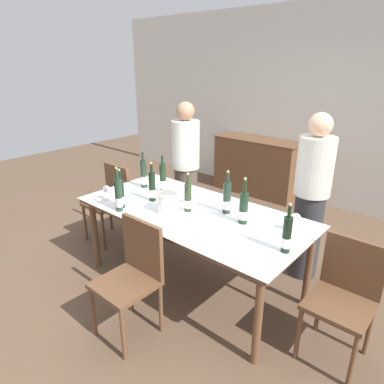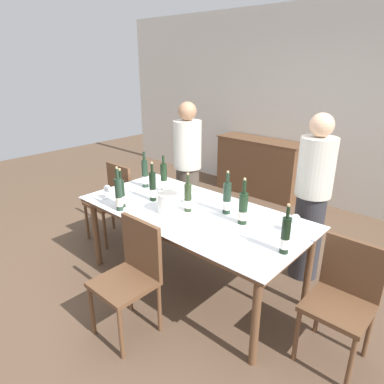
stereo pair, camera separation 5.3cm
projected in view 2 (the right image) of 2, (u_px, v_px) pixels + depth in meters
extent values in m
plane|color=brown|center=(192.00, 283.00, 3.35)|extent=(12.00, 12.00, 0.00)
cube|color=silver|center=(327.00, 109.00, 4.81)|extent=(8.00, 0.10, 2.80)
cube|color=brown|center=(259.00, 167.00, 5.48)|extent=(1.36, 0.44, 0.87)
cube|color=brown|center=(261.00, 140.00, 5.32)|extent=(1.40, 0.46, 0.02)
cylinder|color=brown|center=(96.00, 233.00, 3.53)|extent=(0.06, 0.06, 0.73)
cylinder|color=brown|center=(255.00, 322.00, 2.33)|extent=(0.06, 0.06, 0.73)
cylinder|color=brown|center=(156.00, 209.00, 4.11)|extent=(0.06, 0.06, 0.73)
cylinder|color=brown|center=(308.00, 270.00, 2.91)|extent=(0.06, 0.06, 0.73)
cube|color=brown|center=(192.00, 213.00, 3.08)|extent=(2.08, 0.99, 0.04)
cube|color=white|center=(192.00, 211.00, 3.08)|extent=(2.11, 1.02, 0.01)
cylinder|color=white|center=(168.00, 202.00, 3.03)|extent=(0.18, 0.18, 0.18)
cylinder|color=white|center=(167.00, 193.00, 3.00)|extent=(0.19, 0.19, 0.01)
cylinder|color=black|center=(153.00, 187.00, 3.25)|extent=(0.06, 0.06, 0.28)
cylinder|color=white|center=(153.00, 193.00, 3.27)|extent=(0.07, 0.07, 0.08)
cylinder|color=black|center=(152.00, 168.00, 3.19)|extent=(0.02, 0.02, 0.09)
cylinder|color=tan|center=(152.00, 163.00, 3.17)|extent=(0.02, 0.02, 0.02)
cylinder|color=black|center=(285.00, 236.00, 2.36)|extent=(0.06, 0.06, 0.27)
cylinder|color=white|center=(285.00, 243.00, 2.38)|extent=(0.06, 0.06, 0.07)
cylinder|color=black|center=(288.00, 212.00, 2.29)|extent=(0.02, 0.02, 0.09)
cylinder|color=tan|center=(289.00, 205.00, 2.28)|extent=(0.02, 0.02, 0.02)
cylinder|color=black|center=(121.00, 194.00, 3.12)|extent=(0.07, 0.07, 0.26)
cylinder|color=silver|center=(122.00, 199.00, 3.14)|extent=(0.07, 0.07, 0.07)
cylinder|color=black|center=(120.00, 175.00, 3.05)|extent=(0.03, 0.03, 0.09)
cylinder|color=tan|center=(119.00, 170.00, 3.03)|extent=(0.02, 0.02, 0.02)
cylinder|color=black|center=(164.00, 178.00, 3.47)|extent=(0.07, 0.07, 0.30)
cylinder|color=white|center=(164.00, 184.00, 3.50)|extent=(0.07, 0.07, 0.08)
cylinder|color=black|center=(163.00, 160.00, 3.40)|extent=(0.02, 0.02, 0.09)
cylinder|color=#1E3323|center=(145.00, 174.00, 3.60)|extent=(0.06, 0.06, 0.29)
cylinder|color=white|center=(145.00, 180.00, 3.63)|extent=(0.06, 0.06, 0.08)
cylinder|color=#1E3323|center=(144.00, 156.00, 3.53)|extent=(0.03, 0.03, 0.09)
cylinder|color=#1E3323|center=(227.00, 198.00, 2.98)|extent=(0.07, 0.07, 0.28)
cylinder|color=white|center=(227.00, 205.00, 3.00)|extent=(0.07, 0.07, 0.08)
cylinder|color=#1E3323|center=(228.00, 178.00, 2.91)|extent=(0.03, 0.03, 0.09)
cylinder|color=tan|center=(228.00, 172.00, 2.89)|extent=(0.02, 0.02, 0.02)
cylinder|color=black|center=(243.00, 209.00, 2.79)|extent=(0.07, 0.07, 0.27)
cylinder|color=silver|center=(243.00, 215.00, 2.81)|extent=(0.08, 0.08, 0.07)
cylinder|color=black|center=(244.00, 187.00, 2.72)|extent=(0.03, 0.03, 0.11)
cylinder|color=tan|center=(245.00, 179.00, 2.70)|extent=(0.02, 0.02, 0.02)
cylinder|color=#1E3323|center=(119.00, 195.00, 3.04)|extent=(0.06, 0.06, 0.30)
cylinder|color=silver|center=(119.00, 201.00, 3.06)|extent=(0.06, 0.06, 0.08)
cylinder|color=#1E3323|center=(117.00, 174.00, 2.97)|extent=(0.03, 0.03, 0.09)
cylinder|color=tan|center=(117.00, 168.00, 2.95)|extent=(0.02, 0.02, 0.02)
cylinder|color=#28381E|center=(188.00, 198.00, 3.03)|extent=(0.07, 0.07, 0.26)
cylinder|color=white|center=(188.00, 204.00, 3.05)|extent=(0.07, 0.07, 0.07)
cylinder|color=#28381E|center=(188.00, 179.00, 2.96)|extent=(0.02, 0.02, 0.09)
cylinder|color=tan|center=(188.00, 174.00, 2.95)|extent=(0.02, 0.02, 0.02)
cylinder|color=white|center=(192.00, 204.00, 3.22)|extent=(0.07, 0.07, 0.00)
cylinder|color=white|center=(192.00, 200.00, 3.21)|extent=(0.01, 0.01, 0.06)
sphere|color=white|center=(192.00, 195.00, 3.19)|extent=(0.08, 0.08, 0.08)
cylinder|color=white|center=(294.00, 232.00, 2.68)|extent=(0.06, 0.06, 0.00)
cylinder|color=white|center=(294.00, 227.00, 2.67)|extent=(0.01, 0.01, 0.08)
sphere|color=white|center=(295.00, 219.00, 2.64)|extent=(0.08, 0.08, 0.08)
cylinder|color=white|center=(108.00, 199.00, 3.34)|extent=(0.06, 0.06, 0.00)
cylinder|color=white|center=(108.00, 195.00, 3.32)|extent=(0.01, 0.01, 0.08)
sphere|color=white|center=(107.00, 189.00, 3.30)|extent=(0.07, 0.07, 0.07)
cylinder|color=brown|center=(92.00, 310.00, 2.66)|extent=(0.03, 0.03, 0.44)
cylinder|color=brown|center=(121.00, 334.00, 2.43)|extent=(0.03, 0.03, 0.44)
cylinder|color=brown|center=(130.00, 288.00, 2.91)|extent=(0.03, 0.03, 0.44)
cylinder|color=brown|center=(159.00, 308.00, 2.68)|extent=(0.03, 0.03, 0.44)
cube|color=brown|center=(124.00, 284.00, 2.58)|extent=(0.42, 0.42, 0.04)
cube|color=brown|center=(142.00, 246.00, 2.63)|extent=(0.42, 0.04, 0.44)
cylinder|color=brown|center=(87.00, 222.00, 4.11)|extent=(0.03, 0.03, 0.45)
cylinder|color=brown|center=(105.00, 231.00, 3.87)|extent=(0.03, 0.03, 0.45)
cylinder|color=brown|center=(113.00, 212.00, 4.36)|extent=(0.03, 0.03, 0.45)
cylinder|color=brown|center=(131.00, 221.00, 4.13)|extent=(0.03, 0.03, 0.45)
cube|color=brown|center=(107.00, 203.00, 4.03)|extent=(0.42, 0.42, 0.04)
cube|color=brown|center=(119.00, 181.00, 4.08)|extent=(0.42, 0.04, 0.40)
cylinder|color=brown|center=(297.00, 335.00, 2.42)|extent=(0.03, 0.03, 0.44)
cylinder|color=brown|center=(351.00, 364.00, 2.19)|extent=(0.03, 0.03, 0.44)
cylinder|color=brown|center=(318.00, 309.00, 2.67)|extent=(0.03, 0.03, 0.44)
cylinder|color=brown|center=(369.00, 333.00, 2.44)|extent=(0.03, 0.03, 0.44)
cube|color=brown|center=(338.00, 307.00, 2.35)|extent=(0.42, 0.42, 0.04)
cube|color=brown|center=(353.00, 267.00, 2.40)|extent=(0.42, 0.04, 0.42)
cylinder|color=#51473D|center=(188.00, 199.00, 4.27)|extent=(0.28, 0.28, 0.83)
cylinder|color=beige|center=(187.00, 145.00, 4.02)|extent=(0.33, 0.33, 0.56)
sphere|color=#A37556|center=(187.00, 111.00, 3.88)|extent=(0.21, 0.21, 0.21)
cylinder|color=#2D2D33|center=(307.00, 236.00, 3.34)|extent=(0.28, 0.28, 0.86)
cylinder|color=beige|center=(316.00, 167.00, 3.09)|extent=(0.33, 0.33, 0.54)
sphere|color=#DBAD89|center=(322.00, 125.00, 2.95)|extent=(0.21, 0.21, 0.21)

